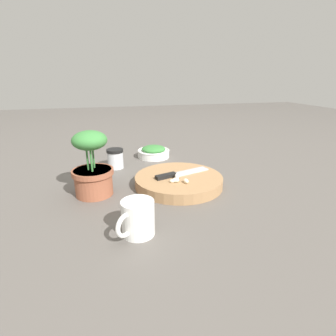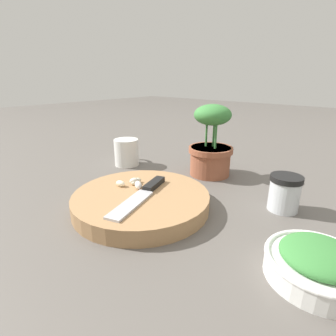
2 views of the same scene
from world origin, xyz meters
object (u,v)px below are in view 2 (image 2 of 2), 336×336
at_px(potted_herb, 211,145).
at_px(cutting_board, 141,200).
at_px(garlic_cloves, 133,183).
at_px(coffee_mug, 127,152).
at_px(herb_bowl, 318,263).
at_px(chef_knife, 143,194).
at_px(spice_jar, 284,193).

bearing_deg(potted_herb, cutting_board, -90.05).
bearing_deg(garlic_cloves, coffee_mug, 142.37).
distance_m(herb_bowl, potted_herb, 0.45).
distance_m(chef_knife, spice_jar, 0.31).
distance_m(garlic_cloves, spice_jar, 0.34).
height_order(cutting_board, herb_bowl, herb_bowl).
relative_size(cutting_board, garlic_cloves, 4.26).
height_order(herb_bowl, spice_jar, spice_jar).
relative_size(chef_knife, spice_jar, 2.60).
bearing_deg(spice_jar, herb_bowl, -59.19).
xyz_separation_m(garlic_cloves, potted_herb, (0.04, 0.27, 0.05)).
bearing_deg(garlic_cloves, herb_bowl, 0.11).
distance_m(cutting_board, spice_jar, 0.32).
height_order(spice_jar, coffee_mug, coffee_mug).
relative_size(garlic_cloves, coffee_mug, 0.72).
height_order(garlic_cloves, herb_bowl, herb_bowl).
distance_m(chef_knife, garlic_cloves, 0.06).
relative_size(spice_jar, potted_herb, 0.39).
xyz_separation_m(chef_knife, coffee_mug, (-0.27, 0.19, 0.00)).
height_order(chef_knife, potted_herb, potted_herb).
relative_size(chef_knife, garlic_cloves, 2.94).
distance_m(spice_jar, coffee_mug, 0.51).
bearing_deg(potted_herb, herb_bowl, -37.14).
height_order(chef_knife, herb_bowl, herb_bowl).
xyz_separation_m(chef_knife, garlic_cloves, (-0.06, 0.02, 0.00)).
distance_m(chef_knife, coffee_mug, 0.33).
bearing_deg(herb_bowl, garlic_cloves, -179.89).
bearing_deg(cutting_board, coffee_mug, 145.07).
relative_size(coffee_mug, potted_herb, 0.47).
distance_m(garlic_cloves, herb_bowl, 0.40).
relative_size(garlic_cloves, spice_jar, 0.89).
bearing_deg(cutting_board, potted_herb, 89.95).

